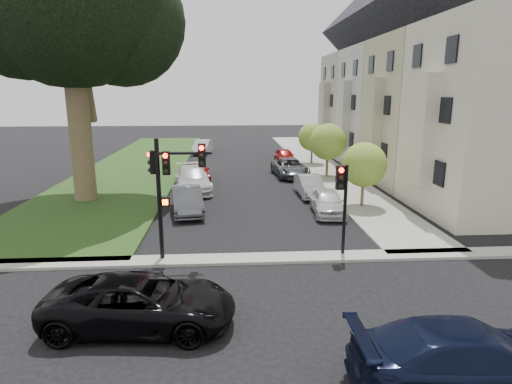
{
  "coord_description": "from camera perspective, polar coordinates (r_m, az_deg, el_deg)",
  "views": [
    {
      "loc": [
        -1.21,
        -13.44,
        6.35
      ],
      "look_at": [
        0.0,
        5.0,
        2.0
      ],
      "focal_mm": 30.0,
      "sensor_mm": 36.0,
      "label": 1
    }
  ],
  "objects": [
    {
      "name": "small_tree_a",
      "position": [
        24.13,
        14.21,
        3.54
      ],
      "size": [
        2.46,
        2.46,
        3.69
      ],
      "color": "brown",
      "rests_on": "ground"
    },
    {
      "name": "small_tree_b",
      "position": [
        32.38,
        9.56,
        6.6
      ],
      "size": [
        2.71,
        2.71,
        4.07
      ],
      "color": "brown",
      "rests_on": "ground"
    },
    {
      "name": "house_b",
      "position": [
        32.01,
        22.12,
        13.35
      ],
      "size": [
        7.7,
        7.55,
        15.97
      ],
      "color": "#ABA293",
      "rests_on": "ground"
    },
    {
      "name": "car_parked_6",
      "position": [
        28.14,
        -8.45,
        1.69
      ],
      "size": [
        3.01,
        5.7,
        1.57
      ],
      "primitive_type": "imported",
      "rotation": [
        0.0,
        0.0,
        0.15
      ],
      "color": "silver",
      "rests_on": "ground"
    },
    {
      "name": "sidewalk_right",
      "position": [
        38.79,
        8.15,
        3.78
      ],
      "size": [
        3.5,
        44.0,
        0.12
      ],
      "primitive_type": "cube",
      "color": "gray",
      "rests_on": "ground"
    },
    {
      "name": "house_a",
      "position": [
        25.43,
        29.54,
        12.9
      ],
      "size": [
        7.7,
        7.55,
        15.97
      ],
      "color": "beige",
      "rests_on": "ground"
    },
    {
      "name": "house_c",
      "position": [
        38.92,
        17.27,
        13.53
      ],
      "size": [
        7.7,
        7.55,
        15.97
      ],
      "color": "#A09589",
      "rests_on": "ground"
    },
    {
      "name": "car_parked_0",
      "position": [
        22.92,
        9.51,
        -1.3
      ],
      "size": [
        1.83,
        3.99,
        1.33
      ],
      "primitive_type": "imported",
      "rotation": [
        0.0,
        0.0,
        -0.07
      ],
      "color": "silver",
      "rests_on": "ground"
    },
    {
      "name": "car_parked_1",
      "position": [
        26.76,
        7.16,
        0.82
      ],
      "size": [
        1.46,
        3.93,
        1.28
      ],
      "primitive_type": "imported",
      "rotation": [
        0.0,
        0.0,
        0.03
      ],
      "color": "#999BA0",
      "rests_on": "ground"
    },
    {
      "name": "small_tree_c",
      "position": [
        38.23,
        7.5,
        7.26
      ],
      "size": [
        2.44,
        2.44,
        3.67
      ],
      "color": "brown",
      "rests_on": "ground"
    },
    {
      "name": "traffic_signal_secondary",
      "position": [
        16.67,
        11.45,
        -0.21
      ],
      "size": [
        0.46,
        0.37,
        3.65
      ],
      "color": "black",
      "rests_on": "ground"
    },
    {
      "name": "traffic_signal_main",
      "position": [
        16.13,
        -11.6,
        1.87
      ],
      "size": [
        2.29,
        0.59,
        4.7
      ],
      "color": "black",
      "rests_on": "ground"
    },
    {
      "name": "car_parked_2",
      "position": [
        32.81,
        4.56,
        3.26
      ],
      "size": [
        2.67,
        5.1,
        1.37
      ],
      "primitive_type": "imported",
      "rotation": [
        0.0,
        0.0,
        0.08
      ],
      "color": "#3F4247",
      "rests_on": "ground"
    },
    {
      "name": "car_parked_7",
      "position": [
        32.07,
        -7.65,
        2.86
      ],
      "size": [
        2.06,
        3.91,
        1.27
      ],
      "primitive_type": "imported",
      "rotation": [
        0.0,
        0.0,
        0.16
      ],
      "color": "maroon",
      "rests_on": "ground"
    },
    {
      "name": "sidewalk_cross",
      "position": [
        16.72,
        0.68,
        -8.86
      ],
      "size": [
        60.0,
        1.0,
        0.12
      ],
      "primitive_type": "cube",
      "color": "gray",
      "rests_on": "ground"
    },
    {
      "name": "car_parked_3",
      "position": [
        38.89,
        3.85,
        4.8
      ],
      "size": [
        1.78,
        3.97,
        1.32
      ],
      "primitive_type": "imported",
      "rotation": [
        0.0,
        0.0,
        0.06
      ],
      "color": "maroon",
      "rests_on": "ground"
    },
    {
      "name": "grass_strip",
      "position": [
        38.76,
        -15.33,
        3.43
      ],
      "size": [
        8.0,
        44.0,
        0.12
      ],
      "primitive_type": "cube",
      "color": "#1F4112",
      "rests_on": "ground"
    },
    {
      "name": "car_cross_near",
      "position": [
        12.5,
        -15.09,
        -14.02
      ],
      "size": [
        5.32,
        2.75,
        1.44
      ],
      "primitive_type": "imported",
      "rotation": [
        0.0,
        0.0,
        1.5
      ],
      "color": "black",
      "rests_on": "ground"
    },
    {
      "name": "car_cross_far",
      "position": [
        10.88,
        26.74,
        -19.24
      ],
      "size": [
        5.26,
        2.2,
        1.52
      ],
      "primitive_type": "imported",
      "rotation": [
        0.0,
        0.0,
        1.56
      ],
      "color": "black",
      "rests_on": "ground"
    },
    {
      "name": "ground",
      "position": [
        14.92,
        1.29,
        -11.95
      ],
      "size": [
        140.0,
        140.0,
        0.0
      ],
      "primitive_type": "plane",
      "color": "black",
      "rests_on": "ground"
    },
    {
      "name": "car_parked_5",
      "position": [
        23.07,
        -9.16,
        -1.08
      ],
      "size": [
        2.13,
        4.47,
        1.41
      ],
      "primitive_type": "imported",
      "rotation": [
        0.0,
        0.0,
        0.15
      ],
      "color": "#3F4247",
      "rests_on": "ground"
    },
    {
      "name": "car_parked_9",
      "position": [
        45.25,
        -7.17,
        5.99
      ],
      "size": [
        1.98,
        4.49,
        1.43
      ],
      "primitive_type": "imported",
      "rotation": [
        0.0,
        0.0,
        -0.11
      ],
      "color": "silver",
      "rests_on": "ground"
    },
    {
      "name": "house_d",
      "position": [
        46.02,
        13.9,
        13.6
      ],
      "size": [
        7.7,
        7.55,
        15.97
      ],
      "color": "tan",
      "rests_on": "ground"
    }
  ]
}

